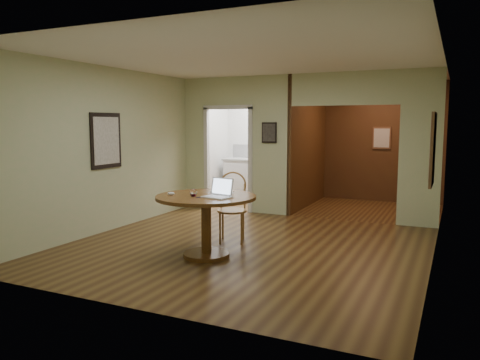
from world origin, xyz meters
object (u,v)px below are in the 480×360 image
at_px(chair, 232,203).
at_px(closed_laptop, 220,194).
at_px(dining_table, 206,211).
at_px(open_laptop, 219,192).

distance_m(chair, closed_laptop, 0.85).
distance_m(dining_table, chair, 0.91).
xyz_separation_m(dining_table, open_laptop, (0.22, -0.05, 0.28)).
distance_m(dining_table, closed_laptop, 0.30).
bearing_deg(open_laptop, chair, 118.52).
bearing_deg(closed_laptop, open_laptop, -68.99).
bearing_deg(chair, closed_laptop, -95.79).
height_order(chair, open_laptop, open_laptop).
bearing_deg(dining_table, chair, 93.43).
height_order(open_laptop, closed_laptop, open_laptop).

